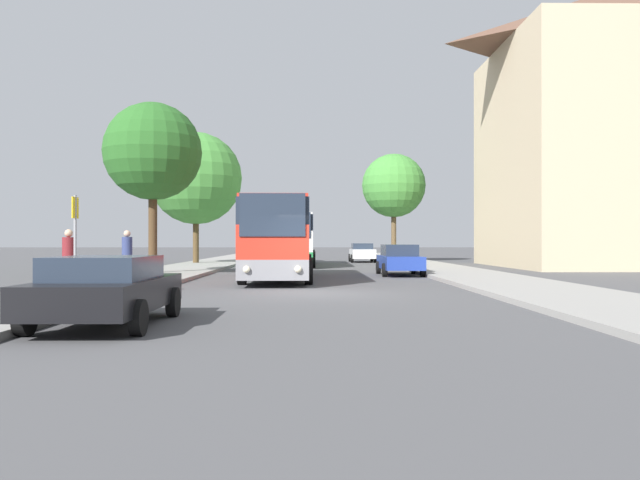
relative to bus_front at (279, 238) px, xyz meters
The scene contains 15 objects.
ground_plane 7.26m from the bus_front, 78.27° to the right, with size 300.00×300.00×0.00m, color #4C4C4F.
sidewalk_left 9.02m from the bus_front, 128.87° to the right, with size 4.00×120.00×0.15m, color gray.
sidewalk_right 11.03m from the bus_front, 39.31° to the right, with size 4.00×120.00×0.15m, color gray.
building_right_background 26.44m from the bus_front, 30.18° to the left, with size 17.44×13.45×17.98m.
bus_front is the anchor object (origin of this frame).
bus_middle 15.12m from the bus_front, 89.46° to the left, with size 2.89×11.76×3.27m.
parked_car_left_curb 14.45m from the bus_front, 99.97° to the right, with size 2.10×4.33×1.31m.
parked_car_right_near 6.47m from the bus_front, 30.69° to the left, with size 1.93×4.39×1.44m.
parked_car_right_far 22.52m from the bus_front, 76.53° to the left, with size 1.93×4.26×1.45m.
bus_stop_sign 9.94m from the bus_front, 122.04° to the right, with size 0.08×0.45×2.74m.
pedestrian_waiting_near 6.46m from the bus_front, 143.79° to the right, with size 0.36×0.36×1.83m.
pedestrian_waiting_far 9.68m from the bus_front, 126.11° to the right, with size 0.36×0.36×1.79m.
tree_left_near 7.89m from the bus_front, 152.87° to the left, with size 4.53×4.53×7.90m.
tree_left_far 18.22m from the bus_front, 111.58° to the left, with size 6.26×6.26×8.87m.
tree_right_near 24.95m from the bus_front, 71.35° to the left, with size 5.03×5.03×8.39m.
Camera 1 is at (-0.06, -19.07, 1.59)m, focal length 35.00 mm.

